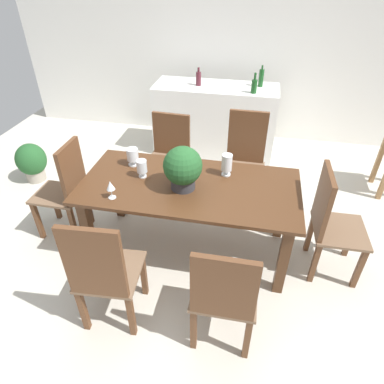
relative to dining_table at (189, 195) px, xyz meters
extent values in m
plane|color=beige|center=(0.00, 0.15, -0.64)|extent=(7.04, 7.04, 0.00)
cube|color=white|center=(0.00, 2.75, 0.66)|extent=(6.40, 0.10, 2.60)
cube|color=#4C2D19|center=(0.00, 0.00, 0.10)|extent=(1.92, 0.92, 0.03)
cube|color=#4C2D19|center=(-0.86, -0.36, -0.28)|extent=(0.08, 0.08, 0.73)
cube|color=#4C2D19|center=(0.86, -0.36, -0.28)|extent=(0.08, 0.08, 0.73)
cube|color=#4C2D19|center=(-0.86, 0.36, -0.28)|extent=(0.08, 0.08, 0.73)
cube|color=#4C2D19|center=(0.86, 0.36, -0.28)|extent=(0.08, 0.08, 0.73)
cube|color=brown|center=(0.62, -0.64, -0.42)|extent=(0.04, 0.04, 0.45)
cube|color=brown|center=(0.24, -0.64, -0.42)|extent=(0.04, 0.04, 0.45)
cube|color=brown|center=(0.62, -1.02, -0.42)|extent=(0.04, 0.04, 0.45)
cube|color=brown|center=(0.24, -1.02, -0.42)|extent=(0.04, 0.04, 0.45)
cube|color=brown|center=(0.43, -0.83, -0.18)|extent=(0.46, 0.46, 0.03)
cube|color=brown|center=(0.43, -1.04, 0.09)|extent=(0.42, 0.04, 0.52)
cube|color=brown|center=(1.52, -0.19, -0.42)|extent=(0.04, 0.04, 0.45)
cube|color=brown|center=(1.51, 0.20, -0.42)|extent=(0.04, 0.04, 0.45)
cube|color=brown|center=(1.15, -0.20, -0.42)|extent=(0.04, 0.04, 0.45)
cube|color=brown|center=(1.14, 0.19, -0.42)|extent=(0.04, 0.04, 0.45)
cube|color=brown|center=(1.33, 0.00, -0.18)|extent=(0.45, 0.47, 0.03)
cube|color=brown|center=(1.13, 0.00, 0.11)|extent=(0.05, 0.43, 0.55)
cube|color=brown|center=(0.24, 0.66, -0.42)|extent=(0.04, 0.04, 0.45)
cube|color=brown|center=(0.62, 0.66, -0.42)|extent=(0.04, 0.04, 0.45)
cube|color=brown|center=(0.25, 1.00, -0.42)|extent=(0.04, 0.04, 0.45)
cube|color=brown|center=(0.62, 0.99, -0.42)|extent=(0.04, 0.04, 0.45)
cube|color=brown|center=(0.43, 0.83, -0.18)|extent=(0.46, 0.41, 0.03)
cube|color=brown|center=(0.43, 1.01, 0.13)|extent=(0.42, 0.05, 0.60)
cube|color=brown|center=(-0.26, -0.62, -0.42)|extent=(0.05, 0.05, 0.45)
cube|color=brown|center=(-0.63, -0.65, -0.42)|extent=(0.05, 0.05, 0.45)
cube|color=brown|center=(-0.23, -1.01, -0.42)|extent=(0.05, 0.05, 0.45)
cube|color=brown|center=(-0.60, -1.04, -0.42)|extent=(0.05, 0.05, 0.45)
cube|color=brown|center=(-0.43, -0.83, -0.18)|extent=(0.48, 0.49, 0.03)
cube|color=brown|center=(-0.42, -1.04, 0.13)|extent=(0.41, 0.07, 0.60)
cube|color=brown|center=(-1.52, 0.16, -0.42)|extent=(0.04, 0.04, 0.45)
cube|color=brown|center=(-1.52, -0.16, -0.42)|extent=(0.04, 0.04, 0.45)
cube|color=brown|center=(-1.13, 0.16, -0.42)|extent=(0.04, 0.04, 0.45)
cube|color=brown|center=(-1.13, -0.16, -0.42)|extent=(0.04, 0.04, 0.45)
cube|color=brown|center=(-1.33, 0.00, -0.18)|extent=(0.46, 0.40, 0.03)
cube|color=brown|center=(-1.12, 0.00, 0.11)|extent=(0.04, 0.37, 0.56)
cube|color=brown|center=(-0.64, 0.67, -0.42)|extent=(0.05, 0.05, 0.45)
cube|color=brown|center=(-0.24, 0.65, -0.42)|extent=(0.05, 0.05, 0.45)
cube|color=brown|center=(-0.62, 1.01, -0.42)|extent=(0.05, 0.05, 0.45)
cube|color=brown|center=(-0.22, 0.98, -0.42)|extent=(0.05, 0.05, 0.45)
cube|color=brown|center=(-0.43, 0.83, -0.18)|extent=(0.50, 0.44, 0.03)
cube|color=brown|center=(-0.42, 1.01, 0.08)|extent=(0.44, 0.07, 0.50)
cylinder|color=#333338|center=(-0.04, -0.06, 0.16)|extent=(0.21, 0.21, 0.10)
sphere|color=#235628|center=(-0.04, -0.06, 0.34)|extent=(0.33, 0.33, 0.33)
sphere|color=silver|center=(-0.10, 0.07, 0.32)|extent=(0.05, 0.05, 0.05)
sphere|color=silver|center=(-0.12, 0.03, 0.40)|extent=(0.04, 0.04, 0.04)
sphere|color=silver|center=(0.09, -0.08, 0.36)|extent=(0.05, 0.05, 0.05)
cylinder|color=silver|center=(-0.44, 0.04, 0.12)|extent=(0.07, 0.07, 0.01)
cylinder|color=silver|center=(-0.44, 0.04, 0.15)|extent=(0.02, 0.02, 0.04)
cylinder|color=silver|center=(-0.44, 0.04, 0.23)|extent=(0.09, 0.09, 0.11)
cylinder|color=silver|center=(0.30, 0.22, 0.12)|extent=(0.08, 0.08, 0.01)
cylinder|color=silver|center=(0.30, 0.22, 0.15)|extent=(0.03, 0.03, 0.04)
cylinder|color=silver|center=(0.30, 0.22, 0.25)|extent=(0.10, 0.10, 0.15)
cylinder|color=silver|center=(-0.59, 0.22, 0.12)|extent=(0.10, 0.10, 0.01)
cylinder|color=silver|center=(-0.59, 0.22, 0.15)|extent=(0.03, 0.03, 0.04)
cylinder|color=silver|center=(-0.59, 0.22, 0.23)|extent=(0.11, 0.11, 0.11)
cylinder|color=silver|center=(-0.59, -0.32, 0.12)|extent=(0.06, 0.06, 0.00)
cylinder|color=silver|center=(-0.59, -0.32, 0.16)|extent=(0.01, 0.01, 0.08)
cone|color=silver|center=(-0.59, -0.32, 0.24)|extent=(0.07, 0.07, 0.08)
cube|color=white|center=(-0.07, 2.08, -0.16)|extent=(1.67, 0.62, 0.96)
cylinder|color=#194C1E|center=(0.51, 2.17, 0.43)|extent=(0.06, 0.06, 0.22)
cylinder|color=#194C1E|center=(0.51, 2.17, 0.57)|extent=(0.02, 0.02, 0.05)
cylinder|color=#194C1E|center=(0.44, 1.90, 0.40)|extent=(0.07, 0.07, 0.16)
cylinder|color=#194C1E|center=(0.44, 1.90, 0.53)|extent=(0.03, 0.03, 0.09)
cylinder|color=#511E28|center=(-0.31, 2.06, 0.41)|extent=(0.07, 0.07, 0.17)
cylinder|color=#511E28|center=(-0.31, 2.06, 0.52)|extent=(0.03, 0.03, 0.06)
cube|color=olive|center=(2.06, 1.63, -0.28)|extent=(0.05, 0.05, 0.73)
cylinder|color=#9E9384|center=(-2.21, 0.82, -0.57)|extent=(0.23, 0.23, 0.15)
ellipsoid|color=#235628|center=(-2.21, 0.82, -0.34)|extent=(0.37, 0.37, 0.41)
camera|label=1|loc=(0.51, -2.40, 1.78)|focal=31.57mm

